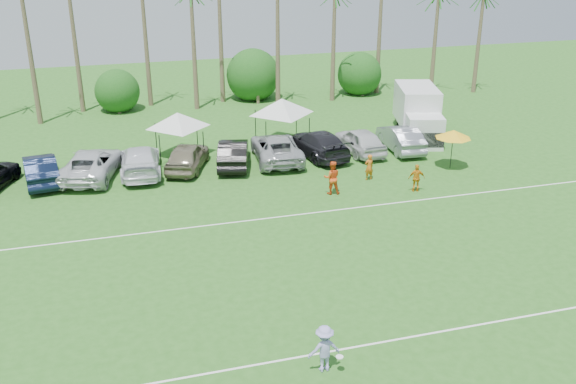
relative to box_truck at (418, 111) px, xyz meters
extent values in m
cube|color=white|center=(-15.11, -23.18, -1.90)|extent=(80.00, 0.10, 0.01)
cube|color=white|center=(-15.11, -11.18, -1.90)|extent=(80.00, 0.10, 0.01)
cone|color=brown|center=(-27.11, 12.82, 3.09)|extent=(0.44, 0.44, 10.00)
cone|color=brown|center=(-23.11, 12.82, 3.59)|extent=(0.44, 0.44, 11.00)
cone|color=brown|center=(-19.11, 12.82, 2.09)|extent=(0.44, 0.44, 8.00)
cone|color=brown|center=(-15.11, 12.82, 2.59)|extent=(0.44, 0.44, 9.00)
cone|color=brown|center=(-11.11, 12.82, 3.09)|extent=(0.44, 0.44, 10.00)
cone|color=brown|center=(-7.11, 12.82, 3.59)|extent=(0.44, 0.44, 11.00)
cone|color=brown|center=(-2.11, 12.82, 2.09)|extent=(0.44, 0.44, 8.00)
cone|color=brown|center=(2.89, 12.82, 2.59)|extent=(0.44, 0.44, 9.00)
cone|color=brown|center=(7.89, 12.82, 3.09)|extent=(0.44, 0.44, 10.00)
cone|color=brown|center=(11.89, 12.82, 3.59)|extent=(0.44, 0.44, 11.00)
cylinder|color=brown|center=(-21.11, 13.82, -1.21)|extent=(0.30, 0.30, 1.40)
sphere|color=#134613|center=(-21.11, 13.82, -0.11)|extent=(4.00, 4.00, 4.00)
cylinder|color=brown|center=(-9.11, 13.82, -1.21)|extent=(0.30, 0.30, 1.40)
sphere|color=#134613|center=(-9.11, 13.82, -0.11)|extent=(4.00, 4.00, 4.00)
cylinder|color=brown|center=(0.89, 13.82, -1.21)|extent=(0.30, 0.30, 1.40)
sphere|color=#134613|center=(0.89, 13.82, -0.11)|extent=(4.00, 4.00, 4.00)
imported|color=#CC6116|center=(-6.95, -7.32, -1.09)|extent=(0.66, 0.49, 1.64)
imported|color=#E24F19|center=(-9.93, -8.85, -0.90)|extent=(1.11, 0.94, 2.01)
imported|color=orange|center=(-5.02, -9.89, -1.07)|extent=(1.05, 0.61, 1.68)
cube|color=silver|center=(0.24, 0.83, 0.31)|extent=(3.98, 5.53, 2.70)
cube|color=silver|center=(-0.72, -2.49, -0.77)|extent=(2.93, 2.56, 2.27)
cube|color=black|center=(-0.95, -3.27, -1.10)|extent=(2.48, 1.01, 1.08)
cube|color=#E5590C|center=(1.55, 0.45, -0.18)|extent=(0.50, 1.67, 0.97)
cylinder|color=black|center=(-1.70, -1.98, -1.42)|extent=(0.58, 1.02, 0.97)
cylinder|color=black|center=(0.37, -2.58, -1.42)|extent=(0.58, 1.02, 0.97)
cylinder|color=black|center=(-0.43, 2.38, -1.42)|extent=(0.58, 1.02, 0.97)
cylinder|color=black|center=(1.64, 1.78, -1.42)|extent=(0.58, 1.02, 0.97)
cylinder|color=black|center=(-19.04, -1.05, -0.89)|extent=(0.06, 0.06, 2.04)
cylinder|color=black|center=(-16.18, -1.05, -0.89)|extent=(0.06, 0.06, 2.04)
cylinder|color=black|center=(-19.04, 1.81, -0.89)|extent=(0.06, 0.06, 2.04)
cylinder|color=black|center=(-16.18, 1.81, -0.89)|extent=(0.06, 0.06, 2.04)
pyramid|color=silver|center=(-17.61, 0.38, 1.15)|extent=(4.41, 4.41, 1.02)
cylinder|color=black|center=(-11.76, -0.51, -0.80)|extent=(0.06, 0.06, 2.22)
cylinder|color=black|center=(-8.62, -0.51, -0.80)|extent=(0.06, 0.06, 2.22)
cylinder|color=black|center=(-11.76, 2.63, -0.80)|extent=(0.06, 0.06, 2.22)
cylinder|color=black|center=(-8.62, 2.63, -0.80)|extent=(0.06, 0.06, 2.22)
pyramid|color=silver|center=(-10.19, 1.06, 1.42)|extent=(4.80, 4.80, 1.11)
cylinder|color=black|center=(-1.06, -6.89, -0.75)|extent=(0.05, 0.05, 2.31)
cone|color=yellow|center=(-1.06, -6.89, 0.40)|extent=(2.31, 2.31, 0.52)
imported|color=#9B97D7|center=(-15.68, -24.10, -1.01)|extent=(1.17, 0.68, 1.79)
cylinder|color=white|center=(-15.22, -24.41, -1.24)|extent=(0.27, 0.27, 0.03)
imported|color=black|center=(-26.37, -2.25, -1.04)|extent=(2.59, 5.51, 1.75)
imported|color=silver|center=(-23.39, -2.16, -1.04)|extent=(4.39, 6.81, 1.75)
imported|color=silver|center=(-20.42, -2.30, -1.04)|extent=(2.80, 6.15, 1.75)
imported|color=#7D745B|center=(-17.45, -2.32, -1.04)|extent=(3.81, 5.52, 1.75)
imported|color=black|center=(-14.47, -2.51, -1.04)|extent=(3.06, 5.58, 1.75)
imported|color=#A3A5A8|center=(-11.50, -2.30, -1.04)|extent=(3.48, 6.52, 1.75)
imported|color=black|center=(-8.53, -2.19, -1.04)|extent=(3.30, 6.31, 1.75)
imported|color=silver|center=(-5.55, -2.36, -1.04)|extent=(2.41, 5.25, 1.75)
imported|color=gray|center=(-2.58, -2.58, -1.04)|extent=(2.21, 5.41, 1.75)
camera|label=1|loc=(-22.04, -41.54, 12.49)|focal=40.00mm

